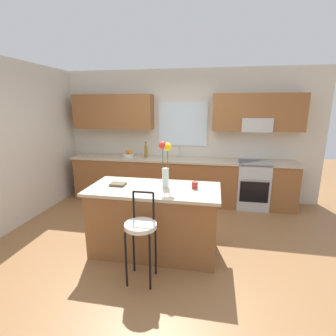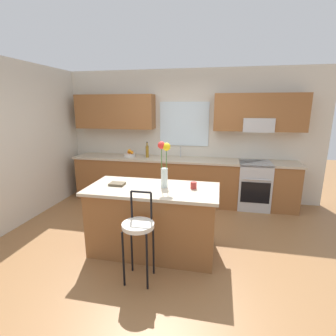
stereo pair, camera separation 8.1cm
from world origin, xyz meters
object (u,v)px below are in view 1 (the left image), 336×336
(cookbook, at_px, (118,184))
(bottle_olive_oil, at_px, (146,151))
(fruit_bowl_oranges, at_px, (128,154))
(oven_range, at_px, (252,184))
(mug_ceramic, at_px, (195,185))
(bar_stool_near, at_px, (141,229))
(kitchen_island, at_px, (154,219))
(flower_vase, at_px, (165,162))

(cookbook, xyz_separation_m, bottle_olive_oil, (-0.13, 1.93, 0.11))
(fruit_bowl_oranges, relative_size, bottle_olive_oil, 0.74)
(fruit_bowl_oranges, bearing_deg, oven_range, -0.66)
(oven_range, xyz_separation_m, fruit_bowl_oranges, (-2.56, 0.03, 0.51))
(mug_ceramic, bearing_deg, cookbook, -176.92)
(cookbook, bearing_deg, mug_ceramic, 3.08)
(mug_ceramic, bearing_deg, bar_stool_near, -127.79)
(kitchen_island, distance_m, bottle_olive_oil, 2.12)
(kitchen_island, xyz_separation_m, flower_vase, (0.15, 0.04, 0.80))
(flower_vase, distance_m, fruit_bowl_oranges, 2.25)
(oven_range, height_order, bar_stool_near, bar_stool_near)
(kitchen_island, xyz_separation_m, bar_stool_near, (0.00, -0.63, 0.17))
(flower_vase, height_order, cookbook, flower_vase)
(cookbook, xyz_separation_m, fruit_bowl_oranges, (-0.52, 1.93, 0.03))
(bar_stool_near, xyz_separation_m, bottle_olive_oil, (-0.63, 2.56, 0.42))
(flower_vase, bearing_deg, oven_range, 53.41)
(flower_vase, distance_m, cookbook, 0.73)
(oven_range, distance_m, bar_stool_near, 2.97)
(kitchen_island, xyz_separation_m, mug_ceramic, (0.53, 0.06, 0.50))
(fruit_bowl_oranges, distance_m, bottle_olive_oil, 0.40)
(bar_stool_near, distance_m, cookbook, 0.86)
(cookbook, bearing_deg, kitchen_island, -0.79)
(bar_stool_near, height_order, flower_vase, flower_vase)
(bar_stool_near, height_order, fruit_bowl_oranges, fruit_bowl_oranges)
(flower_vase, height_order, fruit_bowl_oranges, flower_vase)
(oven_range, distance_m, flower_vase, 2.46)
(bottle_olive_oil, bearing_deg, mug_ceramic, -58.03)
(kitchen_island, relative_size, fruit_bowl_oranges, 7.23)
(oven_range, relative_size, bottle_olive_oil, 2.83)
(oven_range, height_order, mug_ceramic, mug_ceramic)
(bar_stool_near, relative_size, mug_ceramic, 11.58)
(kitchen_island, bearing_deg, cookbook, 179.21)
(flower_vase, bearing_deg, kitchen_island, -164.32)
(oven_range, xyz_separation_m, mug_ceramic, (-1.00, -1.85, 0.51))
(oven_range, xyz_separation_m, flower_vase, (-1.39, -1.87, 0.80))
(oven_range, bearing_deg, fruit_bowl_oranges, 179.34)
(fruit_bowl_oranges, bearing_deg, bottle_olive_oil, -0.67)
(mug_ceramic, distance_m, cookbook, 1.04)
(kitchen_island, relative_size, bar_stool_near, 1.66)
(bar_stool_near, xyz_separation_m, mug_ceramic, (0.53, 0.69, 0.33))
(bar_stool_near, distance_m, mug_ceramic, 0.93)
(oven_range, bearing_deg, kitchen_island, -128.82)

